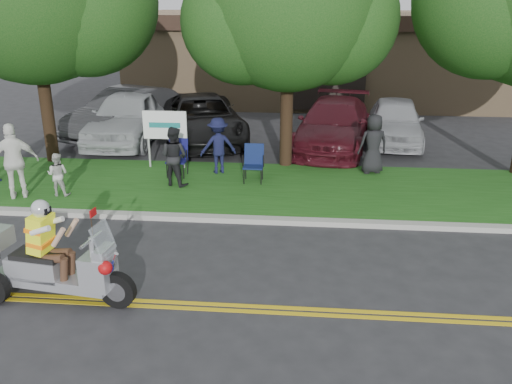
# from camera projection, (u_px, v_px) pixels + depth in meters

# --- Properties ---
(ground) EXTENTS (120.00, 120.00, 0.00)m
(ground) POSITION_uv_depth(u_px,v_px,m) (240.00, 293.00, 9.30)
(ground) COLOR #28282B
(ground) RESTS_ON ground
(centerline_near) EXTENTS (60.00, 0.10, 0.01)m
(centerline_near) POSITION_uv_depth(u_px,v_px,m) (236.00, 311.00, 8.75)
(centerline_near) COLOR gold
(centerline_near) RESTS_ON ground
(centerline_far) EXTENTS (60.00, 0.10, 0.01)m
(centerline_far) POSITION_uv_depth(u_px,v_px,m) (237.00, 305.00, 8.90)
(centerline_far) COLOR gold
(centerline_far) RESTS_ON ground
(curb) EXTENTS (60.00, 0.25, 0.12)m
(curb) POSITION_uv_depth(u_px,v_px,m) (256.00, 220.00, 12.13)
(curb) COLOR #A8A89E
(curb) RESTS_ON ground
(grass_verge) EXTENTS (60.00, 4.00, 0.10)m
(grass_verge) POSITION_uv_depth(u_px,v_px,m) (263.00, 188.00, 14.14)
(grass_verge) COLOR #1C5015
(grass_verge) RESTS_ON ground
(commercial_building) EXTENTS (18.00, 8.20, 4.00)m
(commercial_building) POSITION_uv_depth(u_px,v_px,m) (327.00, 56.00, 26.18)
(commercial_building) COLOR #9E7F5B
(commercial_building) RESTS_ON ground
(tree_mid) EXTENTS (5.88, 4.80, 7.05)m
(tree_mid) POSITION_uv_depth(u_px,v_px,m) (291.00, 9.00, 14.49)
(tree_mid) COLOR #332114
(tree_mid) RESTS_ON ground
(business_sign) EXTENTS (1.25, 0.06, 1.75)m
(business_sign) POSITION_uv_depth(u_px,v_px,m) (165.00, 128.00, 15.28)
(business_sign) COLOR silver
(business_sign) RESTS_ON ground
(trike_scooter) EXTENTS (2.70, 1.01, 1.77)m
(trike_scooter) POSITION_uv_depth(u_px,v_px,m) (51.00, 265.00, 8.92)
(trike_scooter) COLOR black
(trike_scooter) RESTS_ON ground
(lawn_chair_a) EXTENTS (0.52, 0.54, 0.99)m
(lawn_chair_a) POSITION_uv_depth(u_px,v_px,m) (254.00, 161.00, 14.37)
(lawn_chair_a) COLOR black
(lawn_chair_a) RESTS_ON grass_verge
(lawn_chair_b) EXTENTS (0.55, 0.57, 1.01)m
(lawn_chair_b) POSITION_uv_depth(u_px,v_px,m) (178.00, 155.00, 14.82)
(lawn_chair_b) COLOR black
(lawn_chair_b) RESTS_ON grass_verge
(spectator_adult_mid) EXTENTS (0.91, 0.82, 1.55)m
(spectator_adult_mid) POSITION_uv_depth(u_px,v_px,m) (174.00, 156.00, 13.98)
(spectator_adult_mid) COLOR black
(spectator_adult_mid) RESTS_ON grass_verge
(spectator_adult_right) EXTENTS (1.17, 0.88, 1.85)m
(spectator_adult_right) POSITION_uv_depth(u_px,v_px,m) (15.00, 161.00, 13.05)
(spectator_adult_right) COLOR white
(spectator_adult_right) RESTS_ON grass_verge
(spectator_chair_a) EXTENTS (1.15, 0.90, 1.56)m
(spectator_chair_a) POSITION_uv_depth(u_px,v_px,m) (218.00, 145.00, 14.96)
(spectator_chair_a) COLOR #131636
(spectator_chair_a) RESTS_ON grass_verge
(spectator_chair_b) EXTENTS (0.92, 0.72, 1.66)m
(spectator_chair_b) POSITION_uv_depth(u_px,v_px,m) (373.00, 144.00, 14.92)
(spectator_chair_b) COLOR black
(spectator_chair_b) RESTS_ON grass_verge
(child_right) EXTENTS (0.53, 0.41, 1.08)m
(child_right) POSITION_uv_depth(u_px,v_px,m) (58.00, 174.00, 13.32)
(child_right) COLOR beige
(child_right) RESTS_ON grass_verge
(parked_car_far_left) EXTENTS (2.14, 5.19, 1.76)m
(parked_car_far_left) POSITION_uv_depth(u_px,v_px,m) (128.00, 116.00, 18.55)
(parked_car_far_left) COLOR #AFB3B7
(parked_car_far_left) RESTS_ON ground
(parked_car_left) EXTENTS (3.58, 5.41, 1.68)m
(parked_car_left) POSITION_uv_depth(u_px,v_px,m) (127.00, 113.00, 19.28)
(parked_car_left) COLOR #2A2A2C
(parked_car_left) RESTS_ON ground
(parked_car_mid) EXTENTS (4.13, 6.12, 1.56)m
(parked_car_mid) POSITION_uv_depth(u_px,v_px,m) (202.00, 119.00, 18.61)
(parked_car_mid) COLOR black
(parked_car_mid) RESTS_ON ground
(parked_car_right) EXTENTS (3.10, 5.70, 1.57)m
(parked_car_right) POSITION_uv_depth(u_px,v_px,m) (334.00, 125.00, 17.78)
(parked_car_right) COLOR #4A111A
(parked_car_right) RESTS_ON ground
(parked_car_far_right) EXTENTS (2.27, 4.61, 1.51)m
(parked_car_far_right) POSITION_uv_depth(u_px,v_px,m) (395.00, 121.00, 18.45)
(parked_car_far_right) COLOR #A9AAB0
(parked_car_far_right) RESTS_ON ground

